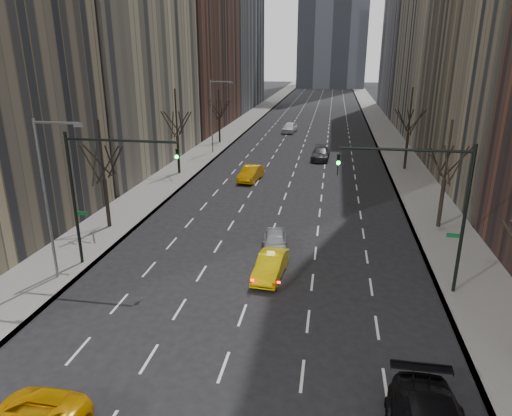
% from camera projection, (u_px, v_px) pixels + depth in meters
% --- Properties ---
extents(sidewalk_left, '(4.50, 320.00, 0.15)m').
position_uv_depth(sidewalk_left, '(242.00, 124.00, 82.34)').
color(sidewalk_left, slate).
rests_on(sidewalk_left, ground).
extents(sidewalk_right, '(4.50, 320.00, 0.15)m').
position_uv_depth(sidewalk_right, '(382.00, 128.00, 78.50)').
color(sidewalk_right, slate).
rests_on(sidewalk_right, ground).
extents(tree_lw_b, '(3.36, 3.50, 7.82)m').
position_uv_depth(tree_lw_b, '(104.00, 180.00, 32.60)').
color(tree_lw_b, black).
rests_on(tree_lw_b, ground).
extents(tree_lw_c, '(3.36, 3.50, 8.74)m').
position_uv_depth(tree_lw_c, '(177.00, 137.00, 47.43)').
color(tree_lw_c, black).
rests_on(tree_lw_c, ground).
extents(tree_lw_d, '(3.36, 3.50, 7.36)m').
position_uv_depth(tree_lw_d, '(219.00, 118.00, 64.38)').
color(tree_lw_d, black).
rests_on(tree_lw_d, ground).
extents(tree_rw_b, '(3.36, 3.50, 7.82)m').
position_uv_depth(tree_rw_b, '(444.00, 180.00, 32.57)').
color(tree_rw_b, black).
rests_on(tree_rw_b, ground).
extents(tree_rw_c, '(3.36, 3.50, 8.74)m').
position_uv_depth(tree_rw_c, '(408.00, 133.00, 49.26)').
color(tree_rw_c, black).
rests_on(tree_rw_c, ground).
extents(traffic_mast_left, '(6.69, 0.39, 8.00)m').
position_uv_depth(traffic_mast_left, '(98.00, 179.00, 25.97)').
color(traffic_mast_left, black).
rests_on(traffic_mast_left, ground).
extents(traffic_mast_right, '(6.69, 0.39, 8.00)m').
position_uv_depth(traffic_mast_right, '(433.00, 195.00, 23.11)').
color(traffic_mast_right, black).
rests_on(traffic_mast_right, ground).
extents(streetlight_near, '(2.83, 0.22, 9.00)m').
position_uv_depth(streetlight_near, '(50.00, 185.00, 24.34)').
color(streetlight_near, slate).
rests_on(streetlight_near, ground).
extents(streetlight_far, '(2.83, 0.22, 9.00)m').
position_uv_depth(streetlight_far, '(214.00, 109.00, 57.00)').
color(streetlight_far, slate).
rests_on(streetlight_far, ground).
extents(taxi_sedan, '(1.78, 4.21, 1.35)m').
position_uv_depth(taxi_sedan, '(271.00, 266.00, 26.28)').
color(taxi_sedan, '#DCBA04').
rests_on(taxi_sedan, ground).
extents(silver_sedan_ahead, '(2.06, 4.09, 1.34)m').
position_uv_depth(silver_sedan_ahead, '(275.00, 242.00, 29.60)').
color(silver_sedan_ahead, '#93969B').
rests_on(silver_sedan_ahead, ground).
extents(far_taxi, '(2.14, 4.65, 1.48)m').
position_uv_depth(far_taxi, '(251.00, 173.00, 46.12)').
color(far_taxi, '#F49905').
rests_on(far_taxi, ground).
extents(far_suv_grey, '(2.30, 5.21, 1.49)m').
position_uv_depth(far_suv_grey, '(320.00, 153.00, 55.17)').
color(far_suv_grey, '#303035').
rests_on(far_suv_grey, ground).
extents(far_car_white, '(2.48, 5.03, 1.65)m').
position_uv_depth(far_car_white, '(290.00, 127.00, 73.82)').
color(far_car_white, white).
rests_on(far_car_white, ground).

